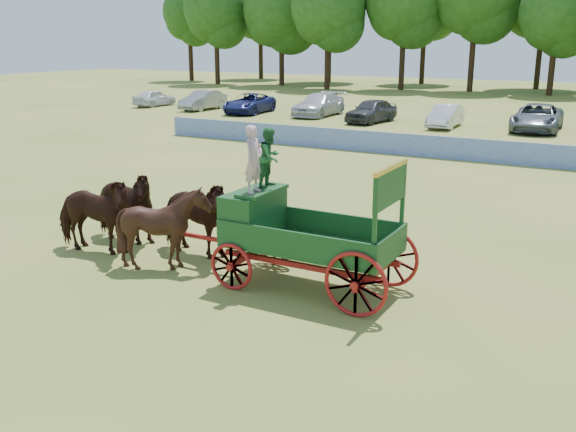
# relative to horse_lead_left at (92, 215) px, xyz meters

# --- Properties ---
(ground) EXTENTS (160.00, 160.00, 0.00)m
(ground) POSITION_rel_horse_lead_left_xyz_m (2.20, 0.06, -1.03)
(ground) COLOR #988C44
(ground) RESTS_ON ground
(horse_lead_left) EXTENTS (2.61, 1.54, 2.07)m
(horse_lead_left) POSITION_rel_horse_lead_left_xyz_m (0.00, 0.00, 0.00)
(horse_lead_left) COLOR black
(horse_lead_left) RESTS_ON ground
(horse_lead_right) EXTENTS (2.48, 1.19, 2.07)m
(horse_lead_right) POSITION_rel_horse_lead_left_xyz_m (0.00, 1.10, 0.00)
(horse_lead_right) COLOR black
(horse_lead_right) RESTS_ON ground
(horse_wheel_left) EXTENTS (2.24, 2.09, 2.07)m
(horse_wheel_left) POSITION_rel_horse_lead_left_xyz_m (2.40, -0.00, 0.00)
(horse_wheel_left) COLOR black
(horse_wheel_left) RESTS_ON ground
(horse_wheel_right) EXTENTS (2.50, 1.23, 2.07)m
(horse_wheel_right) POSITION_rel_horse_lead_left_xyz_m (2.40, 1.10, 0.00)
(horse_wheel_right) COLOR black
(horse_wheel_right) RESTS_ON ground
(farm_dray) EXTENTS (6.00, 2.00, 3.65)m
(farm_dray) POSITION_rel_horse_lead_left_xyz_m (5.39, 0.56, 0.51)
(farm_dray) COLOR #A81E10
(farm_dray) RESTS_ON ground
(sponsor_banner) EXTENTS (26.00, 0.08, 1.05)m
(sponsor_banner) POSITION_rel_horse_lead_left_xyz_m (1.20, 18.06, -0.51)
(sponsor_banner) COLOR #1E39A4
(sponsor_banner) RESTS_ON ground
(parked_cars) EXTENTS (53.40, 7.16, 1.64)m
(parked_cars) POSITION_rel_horse_lead_left_xyz_m (3.52, 29.86, -0.25)
(parked_cars) COLOR silver
(parked_cars) RESTS_ON ground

